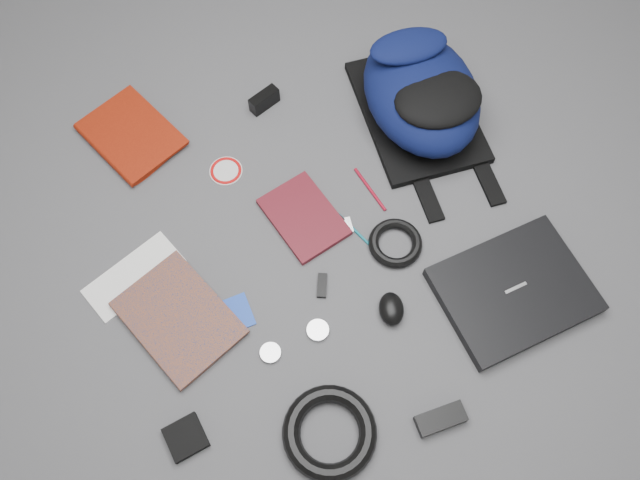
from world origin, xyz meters
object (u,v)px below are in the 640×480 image
object	(u,v)px
comic_book	(144,347)
compact_camera	(264,100)
mouse	(391,309)
laptop	(514,290)
power_brick	(441,419)
dvd_case	(304,217)
textbook_red	(102,157)
backpack	(421,93)
pouch	(186,438)

from	to	relation	value
comic_book	compact_camera	distance (m)	0.74
comic_book	mouse	bearing A→B (deg)	-34.07
mouse	laptop	bearing A→B (deg)	5.59
power_brick	dvd_case	bearing A→B (deg)	102.27
laptop	mouse	xyz separation A→B (m)	(-0.30, 0.06, 0.00)
comic_book	mouse	world-z (taller)	mouse
textbook_red	comic_book	xyz separation A→B (m)	(-0.02, -0.55, -0.00)
textbook_red	dvd_case	bearing A→B (deg)	-62.50
textbook_red	mouse	world-z (taller)	mouse
mouse	backpack	bearing A→B (deg)	76.64
compact_camera	power_brick	bearing A→B (deg)	-105.57
textbook_red	compact_camera	bearing A→B (deg)	-21.83
textbook_red	compact_camera	world-z (taller)	compact_camera
backpack	textbook_red	size ratio (longest dim) A/B	1.73
backpack	compact_camera	xyz separation A→B (m)	(-0.39, 0.18, -0.07)
comic_book	dvd_case	bearing A→B (deg)	-0.15
mouse	power_brick	xyz separation A→B (m)	(0.00, -0.27, -0.01)
textbook_red	power_brick	world-z (taller)	textbook_red
dvd_case	power_brick	world-z (taller)	power_brick
power_brick	pouch	size ratio (longest dim) A/B	1.38
comic_book	dvd_case	distance (m)	0.50
laptop	comic_book	xyz separation A→B (m)	(-0.87, 0.18, -0.01)
backpack	pouch	size ratio (longest dim) A/B	5.64
backpack	mouse	bearing A→B (deg)	-116.01
laptop	pouch	bearing A→B (deg)	179.18
compact_camera	pouch	world-z (taller)	compact_camera
textbook_red	pouch	bearing A→B (deg)	-112.55
backpack	dvd_case	distance (m)	0.46
comic_book	mouse	size ratio (longest dim) A/B	3.38
pouch	backpack	bearing A→B (deg)	36.16
compact_camera	pouch	xyz separation A→B (m)	(-0.45, -0.79, -0.01)
power_brick	textbook_red	bearing A→B (deg)	122.02
compact_camera	mouse	distance (m)	0.69
dvd_case	textbook_red	bearing A→B (deg)	127.19
mouse	pouch	size ratio (longest dim) A/B	1.03
textbook_red	comic_book	world-z (taller)	textbook_red
dvd_case	power_brick	xyz separation A→B (m)	(0.11, -0.58, 0.01)
backpack	textbook_red	bearing A→B (deg)	173.62
laptop	dvd_case	xyz separation A→B (m)	(-0.40, 0.37, -0.01)
power_brick	laptop	bearing A→B (deg)	37.14
laptop	mouse	world-z (taller)	mouse
power_brick	pouch	xyz separation A→B (m)	(-0.54, 0.16, -0.00)
backpack	pouch	distance (m)	1.04
textbook_red	pouch	world-z (taller)	textbook_red
laptop	dvd_case	size ratio (longest dim) A/B	1.61
backpack	comic_book	world-z (taller)	backpack
mouse	power_brick	distance (m)	0.27
textbook_red	comic_book	size ratio (longest dim) A/B	0.93
laptop	mouse	bearing A→B (deg)	164.33
laptop	compact_camera	world-z (taller)	compact_camera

